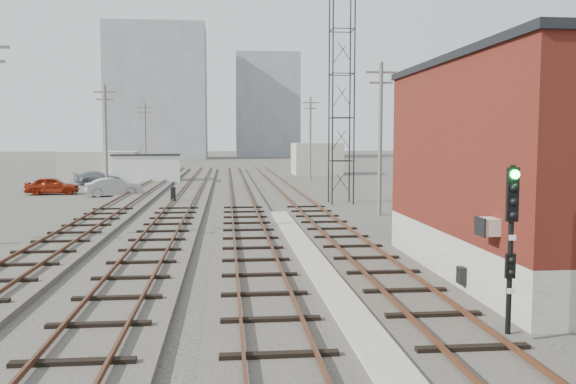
{
  "coord_description": "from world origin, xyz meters",
  "views": [
    {
      "loc": [
        -2.52,
        -7.17,
        4.54
      ],
      "look_at": [
        0.18,
        19.42,
        2.2
      ],
      "focal_mm": 38.0,
      "sensor_mm": 36.0,
      "label": 1
    }
  ],
  "objects": [
    {
      "name": "lattice_tower",
      "position": [
        5.5,
        35.0,
        7.5
      ],
      "size": [
        1.6,
        1.6,
        15.0
      ],
      "color": "black",
      "rests_on": "ground"
    },
    {
      "name": "track_left",
      "position": [
        -9.5,
        39.0,
        0.11
      ],
      "size": [
        3.2,
        90.0,
        0.39
      ],
      "color": "#332D28",
      "rests_on": "ground"
    },
    {
      "name": "shed_left",
      "position": [
        -16.0,
        60.0,
        1.6
      ],
      "size": [
        8.0,
        5.0,
        3.2
      ],
      "primitive_type": "cube",
      "color": "gray",
      "rests_on": "ground"
    },
    {
      "name": "utility_pole_right_a",
      "position": [
        6.5,
        28.0,
        4.8
      ],
      "size": [
        1.8,
        0.24,
        9.0
      ],
      "color": "#595147",
      "rests_on": "ground"
    },
    {
      "name": "switch_stand",
      "position": [
        -6.27,
        35.99,
        0.65
      ],
      "size": [
        0.39,
        0.39,
        1.38
      ],
      "rotation": [
        0.0,
        0.0,
        0.29
      ],
      "color": "black",
      "rests_on": "ground"
    },
    {
      "name": "apartment_right",
      "position": [
        8.0,
        150.0,
        13.0
      ],
      "size": [
        16.0,
        12.0,
        26.0
      ],
      "primitive_type": "cube",
      "color": "gray",
      "rests_on": "ground"
    },
    {
      "name": "track_right",
      "position": [
        2.5,
        39.0,
        0.11
      ],
      "size": [
        3.2,
        90.0,
        0.39
      ],
      "color": "#332D28",
      "rests_on": "ground"
    },
    {
      "name": "car_red",
      "position": [
        -16.69,
        44.05,
        0.72
      ],
      "size": [
        4.36,
        2.12,
        1.43
      ],
      "primitive_type": "imported",
      "rotation": [
        0.0,
        0.0,
        1.67
      ],
      "color": "maroon",
      "rests_on": "ground"
    },
    {
      "name": "apartment_left",
      "position": [
        -18.0,
        135.0,
        15.0
      ],
      "size": [
        22.0,
        14.0,
        30.0
      ],
      "primitive_type": "cube",
      "color": "gray",
      "rests_on": "ground"
    },
    {
      "name": "brick_building",
      "position": [
        7.5,
        12.0,
        3.63
      ],
      "size": [
        6.54,
        12.2,
        7.22
      ],
      "color": "gray",
      "rests_on": "ground"
    },
    {
      "name": "signal_mast",
      "position": [
        3.7,
        5.5,
        2.32
      ],
      "size": [
        0.4,
        0.41,
        3.97
      ],
      "color": "gray",
      "rests_on": "ground"
    },
    {
      "name": "shed_right",
      "position": [
        9.0,
        70.0,
        2.0
      ],
      "size": [
        6.0,
        6.0,
        4.0
      ],
      "primitive_type": "cube",
      "color": "gray",
      "rests_on": "ground"
    },
    {
      "name": "track_mid_right",
      "position": [
        -1.5,
        39.0,
        0.11
      ],
      "size": [
        3.2,
        90.0,
        0.39
      ],
      "color": "#332D28",
      "rests_on": "ground"
    },
    {
      "name": "utility_pole_left_b",
      "position": [
        -12.5,
        45.0,
        4.8
      ],
      "size": [
        1.8,
        0.24,
        9.0
      ],
      "color": "#595147",
      "rests_on": "ground"
    },
    {
      "name": "ground",
      "position": [
        0.0,
        60.0,
        0.0
      ],
      "size": [
        320.0,
        320.0,
        0.0
      ],
      "primitive_type": "plane",
      "color": "#282621",
      "rests_on": "ground"
    },
    {
      "name": "utility_pole_right_b",
      "position": [
        6.5,
        58.0,
        4.8
      ],
      "size": [
        1.8,
        0.24,
        9.0
      ],
      "color": "#595147",
      "rests_on": "ground"
    },
    {
      "name": "track_mid_left",
      "position": [
        -5.5,
        39.0,
        0.11
      ],
      "size": [
        3.2,
        90.0,
        0.39
      ],
      "color": "#332D28",
      "rests_on": "ground"
    },
    {
      "name": "car_silver",
      "position": [
        -11.45,
        42.19,
        0.72
      ],
      "size": [
        4.6,
        2.77,
        1.43
      ],
      "primitive_type": "imported",
      "rotation": [
        0.0,
        0.0,
        1.88
      ],
      "color": "#96999D",
      "rests_on": "ground"
    },
    {
      "name": "platform_curb",
      "position": [
        0.5,
        14.0,
        0.13
      ],
      "size": [
        0.9,
        28.0,
        0.26
      ],
      "primitive_type": "cube",
      "color": "gray",
      "rests_on": "ground"
    },
    {
      "name": "car_grey",
      "position": [
        -15.33,
        54.94,
        0.66
      ],
      "size": [
        4.93,
        3.47,
        1.32
      ],
      "primitive_type": "imported",
      "rotation": [
        0.0,
        0.0,
        1.97
      ],
      "color": "gray",
      "rests_on": "ground"
    },
    {
      "name": "utility_pole_left_c",
      "position": [
        -12.5,
        70.0,
        4.8
      ],
      "size": [
        1.8,
        0.24,
        9.0
      ],
      "color": "#595147",
      "rests_on": "ground"
    },
    {
      "name": "site_trailer",
      "position": [
        -10.8,
        57.44,
        1.49
      ],
      "size": [
        7.24,
        3.57,
        2.96
      ],
      "rotation": [
        0.0,
        0.0,
        0.07
      ],
      "color": "silver",
      "rests_on": "ground"
    }
  ]
}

